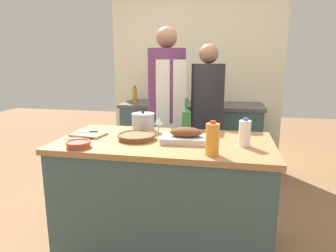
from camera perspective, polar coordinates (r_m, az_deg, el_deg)
ground_plane at (r=2.56m, az=-0.58°, el=-21.94°), size 12.00×12.00×0.00m
kitchen_island at (r=2.35m, az=-0.60°, el=-13.05°), size 1.56×0.80×0.87m
back_counter at (r=3.81m, az=4.41°, el=-2.58°), size 1.73×0.60×0.93m
back_wall at (r=4.04m, az=5.23°, el=9.90°), size 2.23×0.10×2.55m
roasting_pan at (r=2.12m, az=3.41°, el=-2.04°), size 0.36×0.23×0.11m
wicker_basket at (r=2.22m, az=-5.99°, el=-1.97°), size 0.29×0.29×0.04m
cutting_board at (r=2.40m, az=-14.89°, el=-1.56°), size 0.27×0.21×0.02m
stock_pot at (r=2.49m, az=-4.75°, el=0.79°), size 0.19×0.19×0.17m
mixing_bowl at (r=2.09m, az=-16.69°, el=-3.30°), size 0.17×0.17×0.04m
juice_jug at (r=1.85m, az=8.45°, el=-2.51°), size 0.08×0.08×0.22m
milk_jug at (r=2.09m, az=14.40°, el=-1.34°), size 0.08×0.08×0.19m
wine_bottle_green at (r=2.37m, az=3.51°, el=1.20°), size 0.07×0.07×0.28m
wine_glass_left at (r=2.41m, az=-1.82°, el=0.82°), size 0.07×0.07×0.12m
knife_chef at (r=2.32m, az=-16.39°, el=-2.32°), size 0.23×0.06×0.01m
knife_paring at (r=2.44m, az=-14.96°, el=-1.06°), size 0.16×0.07×0.01m
condiment_bottle_tall at (r=3.83m, az=-6.32°, el=5.95°), size 0.05×0.05×0.21m
condiment_bottle_short at (r=3.70m, az=2.06°, el=5.79°), size 0.05×0.05×0.21m
person_cook_aproned at (r=3.03m, az=-0.23°, el=3.48°), size 0.40×0.42×1.77m
person_cook_guest at (r=3.00m, az=7.44°, el=1.57°), size 0.32×0.32×1.60m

